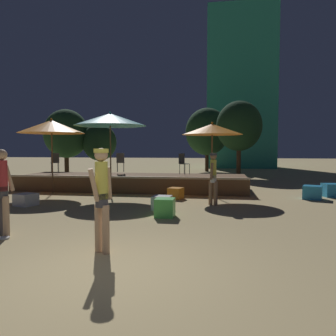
% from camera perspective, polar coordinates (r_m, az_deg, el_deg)
% --- Properties ---
extents(ground_plane, '(120.00, 120.00, 0.00)m').
position_cam_1_polar(ground_plane, '(5.16, -11.36, -17.17)').
color(ground_plane, tan).
extents(wooden_deck, '(9.99, 3.04, 0.71)m').
position_cam_1_polar(wooden_deck, '(14.68, -6.28, -2.49)').
color(wooden_deck, brown).
rests_on(wooden_deck, ground).
extents(patio_umbrella_0, '(2.29, 2.29, 2.82)m').
position_cam_1_polar(patio_umbrella_0, '(12.52, 7.70, 6.68)').
color(patio_umbrella_0, brown).
rests_on(patio_umbrella_0, ground).
extents(patio_umbrella_1, '(2.61, 2.61, 3.03)m').
position_cam_1_polar(patio_umbrella_1, '(14.03, -19.63, 6.78)').
color(patio_umbrella_1, brown).
rests_on(patio_umbrella_1, ground).
extents(patio_umbrella_2, '(2.79, 2.79, 3.26)m').
position_cam_1_polar(patio_umbrella_2, '(13.00, -10.03, 8.29)').
color(patio_umbrella_2, brown).
rests_on(patio_umbrella_2, ground).
extents(cube_seat_0, '(0.50, 0.50, 0.49)m').
position_cam_1_polar(cube_seat_0, '(8.74, -0.54, -6.91)').
color(cube_seat_0, '#4CC651').
rests_on(cube_seat_0, ground).
extents(cube_seat_1, '(0.71, 0.71, 0.39)m').
position_cam_1_polar(cube_seat_1, '(11.37, -23.51, -5.07)').
color(cube_seat_1, white).
rests_on(cube_seat_1, ground).
extents(cube_seat_2, '(0.64, 0.64, 0.49)m').
position_cam_1_polar(cube_seat_2, '(13.81, 26.49, -3.48)').
color(cube_seat_2, '#2D9EDB').
rests_on(cube_seat_2, ground).
extents(cube_seat_3, '(0.79, 0.79, 0.48)m').
position_cam_1_polar(cube_seat_3, '(12.87, 23.84, -3.91)').
color(cube_seat_3, '#2D9EDB').
rests_on(cube_seat_3, ground).
extents(cube_seat_4, '(0.59, 0.59, 0.40)m').
position_cam_1_polar(cube_seat_4, '(11.84, 1.35, -4.43)').
color(cube_seat_4, orange).
rests_on(cube_seat_4, ground).
extents(cube_seat_5, '(0.57, 0.57, 0.41)m').
position_cam_1_polar(cube_seat_5, '(9.78, -1.08, -6.07)').
color(cube_seat_5, white).
rests_on(cube_seat_5, ground).
extents(person_1, '(0.29, 0.49, 1.67)m').
position_cam_1_polar(person_1, '(10.53, 7.89, -1.42)').
color(person_1, '#997051').
rests_on(person_1, ground).
extents(person_2, '(0.30, 0.51, 1.82)m').
position_cam_1_polar(person_2, '(5.75, -11.49, -4.30)').
color(person_2, tan).
rests_on(person_2, ground).
extents(person_3, '(0.30, 0.52, 1.80)m').
position_cam_1_polar(person_3, '(7.59, -26.88, -3.16)').
color(person_3, '#3F3F47').
rests_on(person_3, ground).
extents(bistro_chair_0, '(0.47, 0.47, 0.90)m').
position_cam_1_polar(bistro_chair_0, '(16.09, -19.08, 1.20)').
color(bistro_chair_0, '#2D3338').
rests_on(bistro_chair_0, wooden_deck).
extents(bistro_chair_1, '(0.42, 0.43, 0.90)m').
position_cam_1_polar(bistro_chair_1, '(15.52, -8.28, 1.28)').
color(bistro_chair_1, '#47474C').
rests_on(bistro_chair_1, wooden_deck).
extents(bistro_chair_2, '(0.48, 0.47, 0.90)m').
position_cam_1_polar(bistro_chair_2, '(14.21, 2.63, 1.12)').
color(bistro_chair_2, '#2D3338').
rests_on(bistro_chair_2, wooden_deck).
extents(frisbee_disc, '(0.22, 0.22, 0.03)m').
position_cam_1_polar(frisbee_disc, '(7.48, -26.68, -10.82)').
color(frisbee_disc, white).
rests_on(frisbee_disc, ground).
extents(background_tree_0, '(3.41, 3.41, 5.05)m').
position_cam_1_polar(background_tree_0, '(26.34, 6.82, 6.29)').
color(background_tree_0, '#3D2B1C').
rests_on(background_tree_0, ground).
extents(background_tree_1, '(2.15, 2.15, 3.42)m').
position_cam_1_polar(background_tree_1, '(21.37, -11.85, 4.39)').
color(background_tree_1, '#3D2B1C').
rests_on(background_tree_1, ground).
extents(background_tree_2, '(2.87, 2.87, 4.83)m').
position_cam_1_polar(background_tree_2, '(21.30, 12.27, 7.13)').
color(background_tree_2, '#3D2B1C').
rests_on(background_tree_2, ground).
extents(background_tree_3, '(2.80, 2.80, 4.31)m').
position_cam_1_polar(background_tree_3, '(21.87, -17.31, 5.70)').
color(background_tree_3, '#3D2B1C').
rests_on(background_tree_3, ground).
extents(distant_building, '(6.32, 4.80, 14.97)m').
position_cam_1_polar(distant_building, '(33.37, 12.54, 13.08)').
color(distant_building, teal).
rests_on(distant_building, ground).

